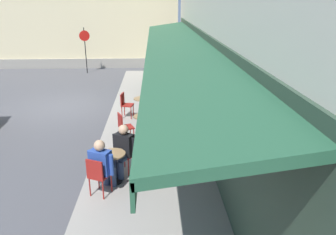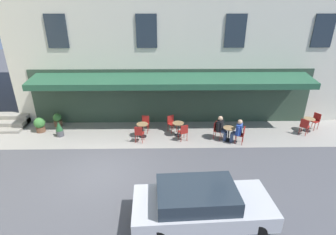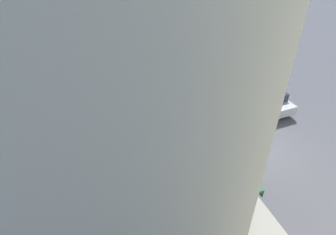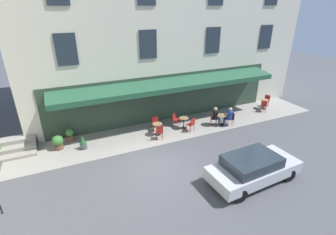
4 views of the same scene
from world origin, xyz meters
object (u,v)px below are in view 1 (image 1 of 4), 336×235
(no_parking_sign, at_px, (85,42))
(potted_plant_by_steps, at_px, (148,79))
(cafe_chair_red_kerbside, at_px, (124,125))
(cafe_chair_red_near_door, at_px, (125,103))
(cafe_chair_red_under_awning, at_px, (98,174))
(cafe_table_streetside, at_px, (142,105))
(seated_patron_in_blue, at_px, (103,164))
(potted_plant_mid_terrace, at_px, (159,73))
(cafe_table_far_end, at_px, (113,163))
(potted_plant_entrance_left, at_px, (174,77))
(potted_plant_entrance_right, at_px, (168,64))
(cafe_chair_red_facing_street, at_px, (159,104))
(cafe_chair_red_corner_right, at_px, (128,151))
(seated_companion_in_black, at_px, (123,149))
(cafe_table_mid_terrace, at_px, (143,124))
(cafe_chair_red_by_window, at_px, (161,118))

(no_parking_sign, bearing_deg, potted_plant_by_steps, -133.79)
(cafe_chair_red_kerbside, height_order, cafe_chair_red_near_door, same)
(cafe_chair_red_under_awning, xyz_separation_m, no_parking_sign, (12.91, 2.68, 1.25))
(no_parking_sign, bearing_deg, cafe_table_streetside, -156.20)
(seated_patron_in_blue, xyz_separation_m, potted_plant_mid_terrace, (10.50, -1.41, -0.24))
(cafe_table_far_end, bearing_deg, no_parking_sign, 13.44)
(cafe_table_streetside, xyz_separation_m, potted_plant_entrance_left, (5.01, -1.45, -0.11))
(cafe_chair_red_near_door, height_order, potted_plant_entrance_right, cafe_chair_red_near_door)
(cafe_chair_red_facing_street, relative_size, potted_plant_by_steps, 1.06)
(cafe_chair_red_corner_right, bearing_deg, potted_plant_mid_terrace, -5.57)
(no_parking_sign, relative_size, potted_plant_entrance_right, 3.24)
(cafe_table_streetside, distance_m, potted_plant_entrance_left, 5.22)
(cafe_chair_red_facing_street, height_order, potted_plant_mid_terrace, cafe_chair_red_facing_street)
(cafe_table_streetside, bearing_deg, potted_plant_entrance_right, -8.49)
(seated_patron_in_blue, xyz_separation_m, potted_plant_entrance_right, (13.44, -2.00, -0.30))
(potted_plant_mid_terrace, bearing_deg, seated_companion_in_black, 173.94)
(cafe_table_streetside, height_order, potted_plant_mid_terrace, potted_plant_mid_terrace)
(potted_plant_by_steps, bearing_deg, potted_plant_mid_terrace, -23.41)
(no_parking_sign, xyz_separation_m, potted_plant_entrance_left, (-2.89, -4.94, -1.41))
(seated_patron_in_blue, xyz_separation_m, no_parking_sign, (12.72, 2.77, 1.11))
(potted_plant_entrance_right, bearing_deg, potted_plant_entrance_left, -177.39)
(no_parking_sign, bearing_deg, potted_plant_entrance_left, -120.34)
(cafe_chair_red_kerbside, height_order, cafe_chair_red_facing_street, same)
(no_parking_sign, distance_m, potted_plant_entrance_right, 5.03)
(cafe_chair_red_under_awning, bearing_deg, seated_patron_in_blue, -24.63)
(cafe_chair_red_kerbside, relative_size, cafe_table_streetside, 1.21)
(potted_plant_entrance_left, relative_size, potted_plant_entrance_right, 0.94)
(potted_plant_mid_terrace, height_order, potted_plant_entrance_right, potted_plant_mid_terrace)
(cafe_chair_red_facing_street, distance_m, seated_patron_in_blue, 4.90)
(cafe_table_mid_terrace, distance_m, potted_plant_entrance_right, 10.58)
(cafe_table_streetside, bearing_deg, cafe_table_mid_terrace, -176.96)
(cafe_table_far_end, height_order, potted_plant_entrance_left, potted_plant_entrance_left)
(seated_companion_in_black, bearing_deg, cafe_chair_red_under_awning, 153.78)
(cafe_chair_red_corner_right, bearing_deg, seated_companion_in_black, 151.37)
(no_parking_sign, bearing_deg, potted_plant_entrance_right, -81.34)
(cafe_table_streetside, xyz_separation_m, cafe_chair_red_near_door, (0.12, 0.62, 0.06))
(cafe_chair_red_facing_street, xyz_separation_m, cafe_chair_red_under_awning, (-4.90, 1.42, 0.00))
(cafe_chair_red_kerbside, bearing_deg, no_parking_sign, 16.66)
(cafe_table_streetside, relative_size, cafe_chair_red_facing_street, 0.82)
(cafe_table_mid_terrace, distance_m, no_parking_sign, 10.50)
(cafe_table_mid_terrace, bearing_deg, seated_patron_in_blue, 164.50)
(cafe_chair_red_corner_right, height_order, no_parking_sign, no_parking_sign)
(cafe_chair_red_by_window, distance_m, cafe_chair_red_near_door, 2.09)
(cafe_table_mid_terrace, bearing_deg, cafe_chair_red_corner_right, 170.46)
(cafe_table_mid_terrace, relative_size, potted_plant_mid_terrace, 0.90)
(potted_plant_entrance_right, height_order, potted_plant_by_steps, potted_plant_by_steps)
(cafe_chair_red_facing_street, bearing_deg, cafe_chair_red_kerbside, 151.24)
(cafe_table_mid_terrace, height_order, no_parking_sign, no_parking_sign)
(potted_plant_mid_terrace, bearing_deg, cafe_chair_red_near_door, 166.67)
(cafe_table_far_end, distance_m, potted_plant_mid_terrace, 10.19)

